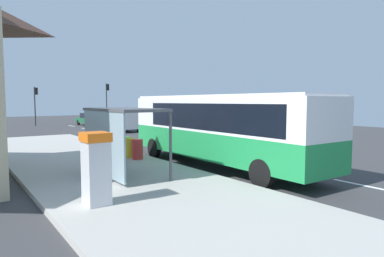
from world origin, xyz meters
The scene contains 20 objects.
ground_plane centered at (0.00, 14.00, -0.02)m, with size 56.00×92.00×0.04m, color #38383A.
sidewalk_platform centered at (-6.40, 2.00, 0.09)m, with size 6.20×30.00×0.18m, color #ADAAA3.
lane_stripe_seg_0 centered at (0.25, -6.00, 0.01)m, with size 0.16×2.20×0.01m, color silver.
lane_stripe_seg_1 centered at (0.25, -1.00, 0.01)m, with size 0.16×2.20×0.01m, color silver.
lane_stripe_seg_2 centered at (0.25, 4.00, 0.01)m, with size 0.16×2.20×0.01m, color silver.
lane_stripe_seg_3 centered at (0.25, 9.00, 0.01)m, with size 0.16×2.20×0.01m, color silver.
lane_stripe_seg_4 centered at (0.25, 14.00, 0.01)m, with size 0.16×2.20×0.01m, color silver.
lane_stripe_seg_5 centered at (0.25, 19.00, 0.01)m, with size 0.16×2.20×0.01m, color silver.
lane_stripe_seg_6 centered at (0.25, 24.00, 0.01)m, with size 0.16×2.20×0.01m, color silver.
lane_stripe_seg_7 centered at (0.25, 29.00, 0.01)m, with size 0.16×2.20×0.01m, color silver.
bus centered at (-1.71, -0.44, 1.84)m, with size 2.65×11.04×3.21m.
white_van centered at (2.20, 19.02, 1.34)m, with size 2.25×5.29×2.30m.
sedan_near centered at (2.30, 28.58, 0.79)m, with size 2.04×4.49×1.52m.
ticket_machine centered at (-8.27, -3.21, 1.17)m, with size 0.66×0.76×1.94m.
recycling_bin_red centered at (-4.20, 2.55, 0.66)m, with size 0.52×0.52×0.95m, color red.
recycling_bin_yellow centered at (-4.20, 3.25, 0.66)m, with size 0.52×0.52×0.95m, color yellow.
recycling_bin_green centered at (-4.20, 3.95, 0.66)m, with size 0.52×0.52×0.95m, color green.
traffic_light_near_side centered at (5.50, 30.86, 3.50)m, with size 0.49×0.28×5.29m.
traffic_light_far_side centered at (-3.10, 31.66, 3.11)m, with size 0.49×0.28×4.65m.
bus_shelter centered at (-6.41, -0.22, 2.10)m, with size 1.80×4.00×2.50m.
Camera 1 is at (-11.35, -11.89, 2.94)m, focal length 31.44 mm.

